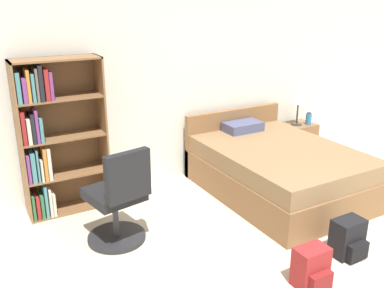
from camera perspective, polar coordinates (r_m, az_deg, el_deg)
The scene contains 9 objects.
wall_back at distance 5.58m, azimuth 0.40°, elevation 8.86°, with size 9.00×0.06×2.60m.
bookshelf at distance 4.78m, azimuth -18.31°, elevation 0.83°, with size 0.90×0.34×1.71m.
bed at distance 5.32m, azimuth 11.11°, elevation -3.25°, with size 1.48×2.03×0.85m.
office_chair at distance 4.16m, azimuth -9.74°, elevation -7.47°, with size 0.57×0.64×1.00m.
nightstand at distance 6.58m, azimuth 13.87°, elevation 0.51°, with size 0.46×0.41×0.51m.
table_lamp at distance 6.36m, azimuth 14.02°, elevation 5.81°, with size 0.21×0.21×0.49m.
water_bottle at distance 6.48m, azimuth 15.28°, elevation 3.26°, with size 0.08×0.08×0.18m.
backpack_black at distance 4.30m, azimuth 20.11°, elevation -11.78°, with size 0.29×0.26×0.36m.
backpack_red at distance 3.82m, azimuth 15.66°, elevation -15.64°, with size 0.28×0.25×0.35m.
Camera 1 is at (-2.75, -1.52, 2.31)m, focal length 40.00 mm.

